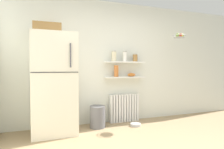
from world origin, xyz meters
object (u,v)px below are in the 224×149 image
Objects in this scene: storage_jar_1 at (125,56)px; storage_jar_2 at (135,58)px; hanging_fruit_basket at (179,36)px; trash_bin at (98,117)px; radiator at (124,108)px; storage_jar_0 at (114,56)px; pet_food_bowl at (136,125)px; vase at (116,71)px; refrigerator at (54,82)px; shelf_bowl at (132,75)px.

storage_jar_2 is (0.25, -0.00, -0.02)m from storage_jar_1.
storage_jar_2 is 1.07m from hanging_fruit_basket.
radiator is at bearing 17.07° from trash_bin.
storage_jar_0 reaches higher than storage_jar_2.
pet_food_bowl is at bearing -12.03° from trash_bin.
vase is (0.05, 0.00, -0.32)m from storage_jar_0.
refrigerator is 2.78m from hanging_fruit_basket.
refrigerator reaches higher than trash_bin.
refrigerator reaches higher than radiator.
vase is 1.44× the size of shelf_bowl.
storage_jar_0 reaches higher than vase.
trash_bin is 1.49× the size of hanging_fruit_basket.
radiator is 3.12× the size of pet_food_bowl.
storage_jar_1 is at bearing 180.00° from shelf_bowl.
refrigerator is 1.62m from radiator.
shelf_bowl is at bearing 7.63° from refrigerator.
storage_jar_2 is 0.38m from shelf_bowl.
refrigerator is 1.34m from storage_jar_0.
hanging_fruit_basket reaches higher than storage_jar_1.
vase reaches higher than radiator.
vase reaches higher than pet_food_bowl.
hanging_fruit_basket is (1.13, -0.36, 0.45)m from storage_jar_1.
hanging_fruit_basket is (1.38, -0.36, 0.45)m from storage_jar_0.
storage_jar_0 is at bearing 180.00° from vase.
radiator is 3.90× the size of shelf_bowl.
pet_food_bowl is 2.12m from hanging_fruit_basket.
storage_jar_2 is 1.02× the size of shelf_bowl.
vase is at bearing 0.00° from storage_jar_0.
storage_jar_1 is at bearing -90.00° from radiator.
trash_bin is (-0.82, -0.17, -0.82)m from shelf_bowl.
trash_bin is (-0.91, -0.17, -1.19)m from storage_jar_2.
storage_jar_1 is 1.44m from pet_food_bowl.
shelf_bowl is at bearing 159.45° from hanging_fruit_basket.
vase reaches higher than shelf_bowl.
refrigerator is at bearing -172.75° from storage_jar_2.
storage_jar_2 reaches higher than trash_bin.
vase is 1.17m from pet_food_bowl.
storage_jar_1 is 1.30× the size of shelf_bowl.
pet_food_bowl is (0.10, -0.33, -1.40)m from storage_jar_1.
storage_jar_1 is at bearing 0.00° from vase.
radiator is at bearing 9.60° from refrigerator.
shelf_bowl reaches higher than pet_food_bowl.
radiator is at bearing 169.50° from shelf_bowl.
refrigerator reaches higher than pet_food_bowl.
vase is (-0.20, -0.03, 0.81)m from radiator.
radiator is 3.00× the size of storage_jar_1.
storage_jar_1 is 1.28× the size of storage_jar_2.
refrigerator is 9.12× the size of pet_food_bowl.
trash_bin is at bearing -157.18° from storage_jar_0.
refrigerator is 1.80m from storage_jar_2.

